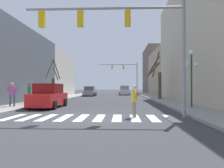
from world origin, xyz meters
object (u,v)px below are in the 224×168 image
at_px(traffic_signal_far, 126,71).
at_px(car_parked_left_far, 49,97).
at_px(traffic_signal_near, 123,29).
at_px(pedestrian_on_left_sidewalk, 12,92).
at_px(car_driving_away_lane, 125,91).
at_px(street_lamp_right_corner, 191,66).
at_px(car_parked_left_near, 90,92).
at_px(pedestrian_near_right_corner, 29,91).
at_px(street_tree_right_far, 158,79).
at_px(street_tree_right_mid, 53,83).
at_px(pedestrian_waiting_at_curb, 134,98).

height_order(traffic_signal_far, car_parked_left_far, traffic_signal_far).
xyz_separation_m(traffic_signal_near, pedestrian_on_left_sidewalk, (-8.08, 4.21, -3.43)).
bearing_deg(car_driving_away_lane, street_lamp_right_corner, -171.20).
bearing_deg(car_parked_left_near, pedestrian_near_right_corner, 172.42).
bearing_deg(street_tree_right_far, traffic_signal_near, -106.24).
height_order(car_parked_left_near, street_tree_right_mid, street_tree_right_mid).
relative_size(traffic_signal_near, pedestrian_waiting_at_curb, 5.04).
distance_m(traffic_signal_far, pedestrian_near_right_corner, 28.64).
distance_m(car_parked_left_far, street_tree_right_mid, 8.23).
height_order(traffic_signal_far, street_lamp_right_corner, traffic_signal_far).
bearing_deg(traffic_signal_near, pedestrian_waiting_at_curb, -13.65).
xyz_separation_m(car_parked_left_far, pedestrian_near_right_corner, (-2.51, 2.31, 0.39)).
bearing_deg(street_tree_right_far, pedestrian_near_right_corner, -148.33).
height_order(traffic_signal_near, street_lamp_right_corner, traffic_signal_near).
xyz_separation_m(traffic_signal_far, car_parked_left_near, (-6.40, -7.96, -4.12)).
distance_m(pedestrian_on_left_sidewalk, street_tree_right_far, 16.39).
bearing_deg(street_tree_right_mid, car_parked_left_near, 80.82).
bearing_deg(street_lamp_right_corner, traffic_signal_near, -140.46).
bearing_deg(car_parked_left_near, car_driving_away_lane, -48.05).
bearing_deg(street_lamp_right_corner, car_parked_left_far, 175.09).
bearing_deg(traffic_signal_near, street_tree_right_mid, 121.28).
bearing_deg(street_tree_right_far, car_driving_away_lane, 102.67).
bearing_deg(street_lamp_right_corner, street_tree_right_far, 92.64).
bearing_deg(street_tree_right_mid, pedestrian_on_left_sidewalk, -92.27).
bearing_deg(street_tree_right_far, car_parked_left_near, 131.10).
bearing_deg(car_driving_away_lane, traffic_signal_near, 179.02).
bearing_deg(traffic_signal_far, street_tree_right_mid, -111.82).
bearing_deg(pedestrian_on_left_sidewalk, car_parked_left_near, 81.23).
xyz_separation_m(traffic_signal_near, street_tree_right_far, (4.33, 14.85, -2.14)).
height_order(street_lamp_right_corner, car_parked_left_near, street_lamp_right_corner).
bearing_deg(street_tree_right_far, traffic_signal_far, 100.25).
bearing_deg(car_driving_away_lane, pedestrian_waiting_at_curb, -179.90).
relative_size(car_parked_left_near, car_driving_away_lane, 0.94).
height_order(traffic_signal_near, car_parked_left_near, traffic_signal_near).
height_order(pedestrian_on_left_sidewalk, street_tree_right_far, street_tree_right_far).
height_order(street_lamp_right_corner, pedestrian_on_left_sidewalk, street_lamp_right_corner).
relative_size(car_parked_left_far, street_tree_right_far, 0.81).
bearing_deg(street_lamp_right_corner, pedestrian_near_right_corner, 166.08).
relative_size(pedestrian_near_right_corner, street_tree_right_mid, 0.39).
height_order(street_tree_right_far, street_tree_right_mid, street_tree_right_far).
xyz_separation_m(traffic_signal_far, car_parked_left_far, (-6.42, -29.27, -4.07)).
distance_m(traffic_signal_near, traffic_signal_far, 34.17).
distance_m(traffic_signal_far, street_tree_right_mid, 23.25).
bearing_deg(pedestrian_waiting_at_curb, car_driving_away_lane, 171.60).
bearing_deg(traffic_signal_far, pedestrian_on_left_sidewalk, -106.58).
height_order(car_driving_away_lane, street_tree_right_far, street_tree_right_far).
xyz_separation_m(car_driving_away_lane, pedestrian_near_right_corner, (-8.64, -24.49, 0.38)).
bearing_deg(car_parked_left_near, pedestrian_on_left_sidewalk, 173.48).
bearing_deg(pedestrian_on_left_sidewalk, pedestrian_waiting_at_curb, -28.92).
distance_m(pedestrian_waiting_at_curb, street_tree_right_far, 15.53).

